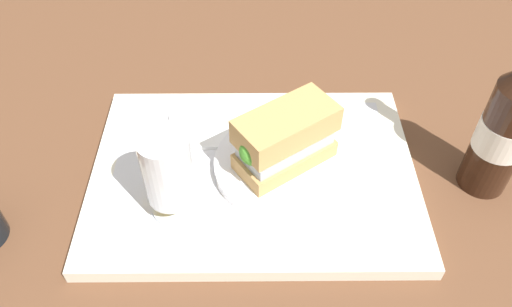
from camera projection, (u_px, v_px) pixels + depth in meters
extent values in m
plane|color=brown|center=(256.00, 178.00, 0.70)|extent=(3.00, 3.00, 0.00)
cube|color=beige|center=(256.00, 173.00, 0.69)|extent=(0.44, 0.32, 0.02)
cube|color=silver|center=(256.00, 168.00, 0.69)|extent=(0.38, 0.27, 0.00)
cylinder|color=white|center=(287.00, 167.00, 0.68)|extent=(0.19, 0.19, 0.01)
cube|color=tan|center=(287.00, 157.00, 0.66)|extent=(0.14, 0.13, 0.02)
cube|color=#9EA3A8|center=(288.00, 147.00, 0.65)|extent=(0.13, 0.11, 0.02)
cube|color=silver|center=(288.00, 140.00, 0.64)|extent=(0.12, 0.11, 0.01)
sphere|color=#47932D|center=(256.00, 151.00, 0.61)|extent=(0.04, 0.04, 0.04)
cube|color=tan|center=(289.00, 128.00, 0.62)|extent=(0.14, 0.13, 0.04)
cylinder|color=silver|center=(177.00, 208.00, 0.64)|extent=(0.06, 0.06, 0.01)
cylinder|color=silver|center=(176.00, 200.00, 0.62)|extent=(0.01, 0.01, 0.02)
cylinder|color=silver|center=(170.00, 169.00, 0.58)|extent=(0.06, 0.06, 0.09)
cylinder|color=gold|center=(173.00, 186.00, 0.60)|extent=(0.06, 0.06, 0.03)
cylinder|color=white|center=(171.00, 174.00, 0.59)|extent=(0.05, 0.05, 0.01)
cube|color=white|center=(201.00, 131.00, 0.73)|extent=(0.09, 0.07, 0.01)
cylinder|color=black|center=(503.00, 139.00, 0.64)|extent=(0.06, 0.06, 0.17)
cylinder|color=silver|center=(505.00, 135.00, 0.63)|extent=(0.07, 0.07, 0.05)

